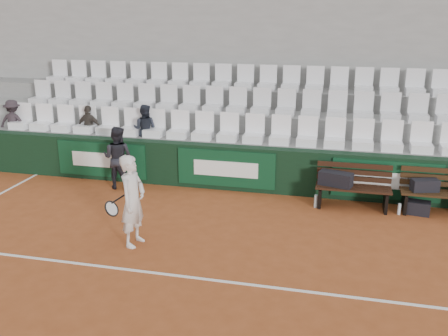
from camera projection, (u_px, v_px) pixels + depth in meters
ground at (182, 276)px, 7.60m from camera, size 80.00×80.00×0.00m
court_baseline at (182, 276)px, 7.60m from camera, size 18.00×0.06×0.01m
back_barrier at (239, 168)px, 11.13m from camera, size 18.00×0.34×1.00m
grandstand_tier_front at (242, 160)px, 11.74m from camera, size 18.00×0.95×1.00m
grandstand_tier_mid at (249, 141)px, 12.55m from camera, size 18.00×0.95×1.45m
grandstand_tier_back at (256, 124)px, 13.36m from camera, size 18.00×0.95×1.90m
grandstand_rear_wall at (261, 74)px, 13.56m from camera, size 18.00×0.30×4.40m
seat_row_front at (241, 128)px, 11.33m from camera, size 11.90×0.44×0.63m
seat_row_mid at (249, 101)px, 12.07m from camera, size 11.90×0.44×0.63m
seat_row_back at (256, 77)px, 12.81m from camera, size 11.90×0.44×0.63m
bench_left at (352, 197)px, 10.17m from camera, size 1.50×0.56×0.45m
bench_right at (439, 203)px, 9.86m from camera, size 1.50×0.56×0.45m
sports_bag_left at (336, 179)px, 10.15m from camera, size 0.72×0.46×0.28m
sports_bag_right at (425, 185)px, 9.85m from camera, size 0.56×0.37×0.24m
sports_bag_ground at (418, 208)px, 9.88m from camera, size 0.48×0.33×0.27m
water_bottle_near at (316, 201)px, 10.21m from camera, size 0.08×0.08×0.27m
water_bottle_far at (399, 209)px, 9.87m from camera, size 0.06×0.06×0.23m
tennis_player at (133, 201)px, 8.42m from camera, size 0.72×0.63×1.60m
ball_kid at (118, 158)px, 11.17m from camera, size 0.71×0.56×1.43m
spectator_a at (11, 105)px, 12.59m from camera, size 0.81×0.55×1.16m
spectator_b at (88, 110)px, 12.14m from camera, size 0.66×0.31×1.10m
spectator_c at (144, 111)px, 11.80m from camera, size 0.59×0.47×1.20m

